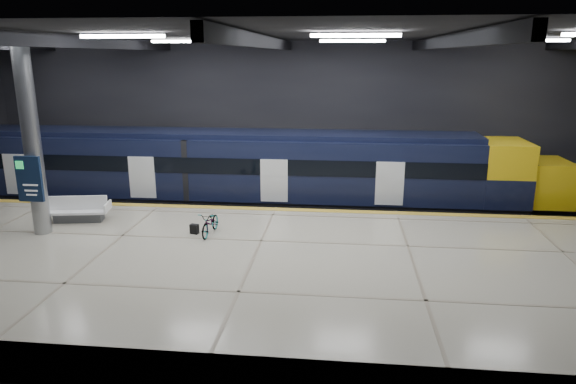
# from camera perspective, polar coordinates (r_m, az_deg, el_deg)

# --- Properties ---
(ground) EXTENTS (30.00, 30.00, 0.00)m
(ground) POSITION_cam_1_polar(r_m,az_deg,el_deg) (19.23, -2.47, -7.45)
(ground) COLOR black
(ground) RESTS_ON ground
(room_shell) EXTENTS (30.10, 16.10, 8.05)m
(room_shell) POSITION_cam_1_polar(r_m,az_deg,el_deg) (17.85, -2.68, 9.78)
(room_shell) COLOR black
(room_shell) RESTS_ON ground
(platform) EXTENTS (30.00, 11.00, 1.10)m
(platform) POSITION_cam_1_polar(r_m,az_deg,el_deg) (16.75, -3.77, -8.95)
(platform) COLOR #BEB7A1
(platform) RESTS_ON ground
(safety_strip) EXTENTS (30.00, 0.40, 0.01)m
(safety_strip) POSITION_cam_1_polar(r_m,az_deg,el_deg) (21.42, -1.43, -1.92)
(safety_strip) COLOR gold
(safety_strip) RESTS_ON platform
(rails) EXTENTS (30.00, 1.52, 0.16)m
(rails) POSITION_cam_1_polar(r_m,az_deg,el_deg) (24.33, -0.57, -2.36)
(rails) COLOR gray
(rails) RESTS_ON ground
(train) EXTENTS (29.40, 2.84, 3.79)m
(train) POSITION_cam_1_polar(r_m,az_deg,el_deg) (24.02, -3.97, 2.26)
(train) COLOR black
(train) RESTS_ON ground
(bench) EXTENTS (2.42, 1.32, 1.01)m
(bench) POSITION_cam_1_polar(r_m,az_deg,el_deg) (21.41, -22.23, -2.10)
(bench) COLOR #595B60
(bench) RESTS_ON platform
(bicycle) EXTENTS (0.70, 1.68, 0.86)m
(bicycle) POSITION_cam_1_polar(r_m,az_deg,el_deg) (18.56, -8.62, -3.40)
(bicycle) COLOR #99999E
(bicycle) RESTS_ON platform
(pannier_bag) EXTENTS (0.34, 0.25, 0.35)m
(pannier_bag) POSITION_cam_1_polar(r_m,az_deg,el_deg) (18.80, -10.36, -4.07)
(pannier_bag) COLOR black
(pannier_bag) RESTS_ON platform
(info_column) EXTENTS (0.90, 0.78, 6.90)m
(info_column) POSITION_cam_1_polar(r_m,az_deg,el_deg) (19.91, -26.63, 5.11)
(info_column) COLOR #9EA0A5
(info_column) RESTS_ON platform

